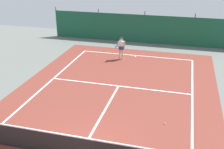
{
  "coord_description": "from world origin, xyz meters",
  "views": [
    {
      "loc": [
        3.36,
        -7.53,
        6.91
      ],
      "look_at": [
        -0.27,
        5.93,
        0.9
      ],
      "focal_mm": 44.21,
      "sensor_mm": 36.0,
      "label": 1
    }
  ],
  "objects": [
    {
      "name": "tennis_ball_near_player",
      "position": [
        -2.8,
        10.97,
        0.03
      ],
      "size": [
        0.07,
        0.07,
        0.07
      ],
      "primitive_type": "sphere",
      "color": "#CCDB33",
      "rests_on": "ground"
    },
    {
      "name": "back_fence",
      "position": [
        -0.0,
        15.89,
        0.67
      ],
      "size": [
        16.3,
        0.98,
        2.7
      ],
      "color": "#195138",
      "rests_on": "ground"
    },
    {
      "name": "tennis_player",
      "position": [
        -0.9,
        10.77,
        0.96
      ],
      "size": [
        0.74,
        0.74,
        1.64
      ],
      "rotation": [
        0.0,
        0.0,
        3.07
      ],
      "color": "#D8AD8C",
      "rests_on": "ground"
    },
    {
      "name": "tennis_net",
      "position": [
        0.0,
        0.0,
        0.51
      ],
      "size": [
        10.12,
        0.1,
        1.1
      ],
      "color": "black",
      "rests_on": "ground"
    },
    {
      "name": "parked_car",
      "position": [
        2.73,
        18.13,
        0.84
      ],
      "size": [
        2.24,
        4.31,
        1.68
      ],
      "rotation": [
        0.0,
        0.0,
        -0.07
      ],
      "color": "silver",
      "rests_on": "ground"
    },
    {
      "name": "tennis_ball_midcourt",
      "position": [
        2.92,
        3.15,
        0.03
      ],
      "size": [
        0.07,
        0.07,
        0.07
      ],
      "primitive_type": "sphere",
      "color": "#CCDB33",
      "rests_on": "ground"
    }
  ]
}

